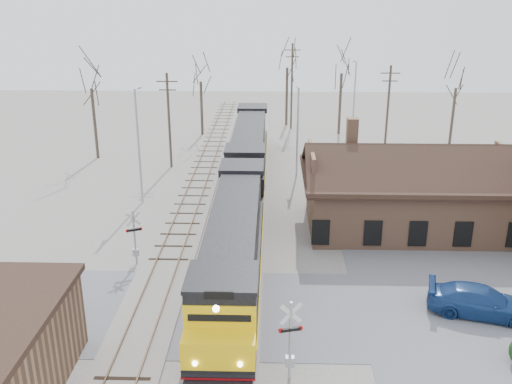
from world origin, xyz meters
TOP-DOWN VIEW (x-y plane):
  - ground at (0.00, 0.00)m, footprint 140.00×140.00m
  - road at (0.00, 0.00)m, footprint 60.00×9.00m
  - track_main at (0.00, 15.00)m, footprint 3.40×90.00m
  - track_siding at (-4.50, 15.00)m, footprint 3.40×90.00m
  - depot at (11.99, 12.00)m, footprint 15.20×9.31m
  - locomotive_lead at (0.00, 2.59)m, footprint 3.18×21.30m
  - locomotive_trailing at (0.00, 24.16)m, footprint 3.18×21.30m
  - crossbuck_near at (3.10, -5.56)m, footprint 1.11×0.37m
  - crossbuck_far at (-6.48, 5.51)m, footprint 1.00×0.51m
  - parked_car at (13.59, 0.10)m, footprint 6.02×3.67m
  - streetlight_a at (-8.52, 16.74)m, footprint 0.25×2.04m
  - streetlight_b at (4.50, 24.26)m, footprint 0.25×2.04m
  - streetlight_c at (11.32, 36.92)m, footprint 0.25×2.04m
  - utility_pole_a at (-7.82, 26.59)m, footprint 2.00×0.24m
  - utility_pole_b at (4.49, 43.08)m, footprint 2.00×0.24m
  - utility_pole_c at (14.25, 32.28)m, footprint 2.00×0.24m
  - tree_a at (-16.03, 29.50)m, footprint 4.82×4.82m
  - tree_b at (-6.25, 39.42)m, footprint 4.27×4.27m
  - tree_c at (3.94, 45.19)m, footprint 4.87×4.87m
  - tree_d at (10.22, 40.64)m, footprint 4.85×4.85m
  - tree_e at (22.34, 36.23)m, footprint 4.23×4.23m

SIDE VIEW (x-z plane):
  - ground at x=0.00m, z-range 0.00..0.00m
  - road at x=0.00m, z-range 0.00..0.03m
  - track_main at x=0.00m, z-range -0.05..0.19m
  - track_siding at x=-4.50m, z-range -0.05..0.19m
  - parked_car at x=13.59m, z-range 0.00..1.63m
  - crossbuck_far at x=-6.48m, z-range -0.09..3.61m
  - crossbuck_near at x=3.10m, z-range -0.11..3.85m
  - depot at x=11.99m, z-range -1.54..6.36m
  - locomotive_trailing at x=0.00m, z-range 0.25..4.72m
  - locomotive_lead at x=0.00m, z-range 0.12..4.85m
  - streetlight_b at x=4.50m, z-range 0.53..8.86m
  - utility_pole_a at x=-7.82m, z-range 0.22..9.45m
  - utility_pole_c at x=14.25m, z-range 0.22..9.51m
  - streetlight_c at x=11.32m, z-range 0.54..9.67m
  - streetlight_a at x=-8.52m, z-range 0.54..9.95m
  - utility_pole_b at x=4.49m, z-range 0.23..10.70m
  - tree_e at x=22.34m, z-range 2.20..12.57m
  - tree_b at x=-6.25m, z-range 2.22..12.69m
  - tree_a at x=-16.03m, z-range 2.51..14.33m
  - tree_d at x=10.22m, z-range 2.53..14.41m
  - tree_c at x=3.94m, z-range 2.53..14.47m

